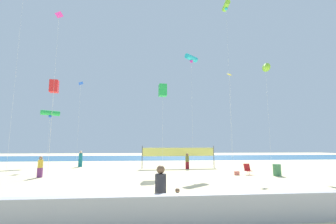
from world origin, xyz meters
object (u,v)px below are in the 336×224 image
at_px(trash_barrel, 277,170).
at_px(kite_cyan_tube, 191,58).
at_px(beachgoer_mustard_shirt, 40,166).
at_px(kite_blue_diamond, 80,84).
at_px(mother_figure, 161,189).
at_px(kite_lime_tube, 226,6).
at_px(kite_red_box, 54,86).
at_px(kite_lime_delta, 265,67).
at_px(kite_magenta_diamond, 59,18).
at_px(folding_beach_chair, 248,169).
at_px(kite_yellow_diamond, 230,77).
at_px(kite_green_tube, 50,113).
at_px(beachgoer_teal_shirt, 81,158).
at_px(beachgoer_olive_shirt, 187,161).
at_px(beach_handbag, 237,173).
at_px(toddler_figure, 178,201).
at_px(volleyball_net, 179,153).
at_px(kite_green_box, 163,90).

distance_m(trash_barrel, kite_cyan_tube, 16.23).
xyz_separation_m(beachgoer_mustard_shirt, kite_blue_diamond, (-0.72, 12.27, 9.73)).
distance_m(mother_figure, kite_lime_tube, 30.06).
xyz_separation_m(kite_red_box, kite_blue_diamond, (0.28, 8.10, 2.39)).
distance_m(beachgoer_mustard_shirt, kite_blue_diamond, 15.67).
distance_m(kite_cyan_tube, kite_lime_delta, 8.65).
xyz_separation_m(trash_barrel, kite_magenta_diamond, (-18.70, 2.57, 13.58)).
height_order(trash_barrel, kite_lime_tube, kite_lime_tube).
xyz_separation_m(folding_beach_chair, kite_cyan_tube, (-3.04, 7.77, 12.66)).
relative_size(kite_yellow_diamond, kite_green_tube, 1.43).
bearing_deg(kite_cyan_tube, kite_green_tube, 168.13).
height_order(beachgoer_teal_shirt, kite_green_tube, kite_green_tube).
distance_m(kite_red_box, kite_blue_diamond, 8.45).
bearing_deg(beachgoer_olive_shirt, beach_handbag, 135.82).
relative_size(mother_figure, kite_lime_tube, 0.08).
bearing_deg(trash_barrel, kite_green_tube, 151.12).
xyz_separation_m(beachgoer_mustard_shirt, kite_lime_delta, (20.97, 3.97, 10.03)).
bearing_deg(kite_yellow_diamond, folding_beach_chair, -88.83).
xyz_separation_m(toddler_figure, beachgoer_mustard_shirt, (-9.06, 10.85, 0.35)).
relative_size(folding_beach_chair, kite_lime_delta, 0.08).
bearing_deg(volleyball_net, folding_beach_chair, -51.73).
height_order(toddler_figure, beachgoer_teal_shirt, beachgoer_teal_shirt).
height_order(kite_green_tube, kite_blue_diamond, kite_blue_diamond).
height_order(beach_handbag, kite_yellow_diamond, kite_yellow_diamond).
height_order(kite_green_tube, kite_red_box, kite_red_box).
distance_m(beachgoer_olive_shirt, kite_lime_delta, 13.23).
xyz_separation_m(kite_green_box, kite_lime_delta, (11.20, -0.55, 2.73)).
relative_size(beachgoer_teal_shirt, volleyball_net, 0.23).
height_order(beachgoer_mustard_shirt, kite_green_box, kite_green_box).
height_order(beachgoer_teal_shirt, beach_handbag, beachgoer_teal_shirt).
distance_m(folding_beach_chair, kite_red_box, 19.68).
bearing_deg(kite_yellow_diamond, volleyball_net, 146.40).
bearing_deg(volleyball_net, toddler_figure, -98.82).
distance_m(beachgoer_mustard_shirt, beach_handbag, 15.60).
bearing_deg(kite_green_tube, kite_blue_diamond, 11.57).
bearing_deg(folding_beach_chair, kite_yellow_diamond, 86.34).
relative_size(beachgoer_olive_shirt, kite_cyan_tube, 0.12).
relative_size(beachgoer_olive_shirt, folding_beach_chair, 1.80).
height_order(mother_figure, trash_barrel, mother_figure).
bearing_deg(kite_yellow_diamond, kite_green_tube, 157.64).
bearing_deg(trash_barrel, kite_red_box, 165.43).
bearing_deg(toddler_figure, mother_figure, 156.94).
xyz_separation_m(beachgoer_teal_shirt, kite_blue_diamond, (-1.39, 3.36, 9.61)).
bearing_deg(beachgoer_mustard_shirt, kite_yellow_diamond, 107.15).
relative_size(mother_figure, kite_blue_diamond, 0.16).
bearing_deg(beachgoer_teal_shirt, trash_barrel, -116.10).
bearing_deg(kite_blue_diamond, kite_red_box, -92.01).
bearing_deg(kite_magenta_diamond, kite_lime_delta, 6.32).
height_order(toddler_figure, kite_green_tube, kite_green_tube).
relative_size(trash_barrel, kite_yellow_diamond, 0.09).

